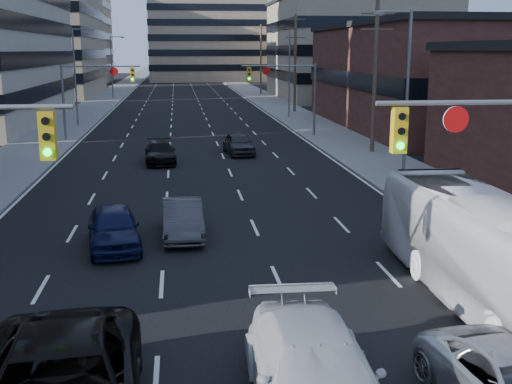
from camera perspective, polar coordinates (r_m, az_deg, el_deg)
name	(u,v)px	position (r m, az deg, el deg)	size (l,w,h in m)	color
road_surface	(182,84)	(137.01, -6.58, 9.49)	(18.00, 300.00, 0.02)	black
sidewalk_left	(126,84)	(137.39, -11.44, 9.36)	(5.00, 300.00, 0.15)	slate
sidewalk_right	(237,84)	(137.59, -1.72, 9.60)	(5.00, 300.00, 0.15)	slate
office_left_far	(29,44)	(109.24, -19.51, 12.32)	(20.00, 30.00, 16.00)	gray
storefront_right_mid	(453,78)	(62.21, 17.15, 9.63)	(20.00, 30.00, 9.00)	#472119
office_right_far	(353,50)	(98.37, 8.65, 12.35)	(22.00, 28.00, 14.00)	gray
bg_block_left	(50,36)	(149.28, -17.81, 13.07)	(24.00, 24.00, 20.00)	#ADA089
bg_block_right	(332,55)	(140.79, 6.79, 12.00)	(22.00, 22.00, 12.00)	gray
signal_far_left	(93,86)	(52.30, -14.30, 9.13)	(6.09, 0.33, 6.00)	slate
signal_far_right	(287,85)	(52.64, 2.76, 9.51)	(6.09, 0.33, 6.00)	slate
utility_pole_block	(375,69)	(44.88, 10.55, 10.69)	(2.20, 0.28, 11.00)	#4C3D2D
utility_pole_midblock	(295,61)	(74.05, 3.49, 11.51)	(2.20, 0.28, 11.00)	#4C3D2D
utility_pole_distant	(261,58)	(103.70, 0.44, 11.81)	(2.20, 0.28, 11.00)	#4C3D2D
streetlight_left_mid	(77,72)	(62.53, -15.66, 10.23)	(2.03, 0.22, 9.00)	slate
streetlight_left_far	(113,64)	(97.28, -12.63, 11.04)	(2.03, 0.22, 9.00)	slate
streetlight_right_near	(404,90)	(33.90, 13.05, 8.83)	(2.03, 0.22, 9.00)	slate
streetlight_right_far	(288,70)	(67.84, 2.84, 10.82)	(2.03, 0.22, 9.00)	slate
white_van	(315,376)	(12.99, 5.31, -15.95)	(2.41, 5.94, 1.72)	silver
transit_bus	(490,252)	(18.97, 20.08, -5.02)	(2.64, 11.29, 3.14)	white
sedan_blue	(114,228)	(23.78, -12.55, -3.11)	(1.79, 4.45, 1.52)	black
sedan_grey_center	(183,219)	(24.77, -6.53, -2.39)	(1.49, 4.28, 1.41)	#353638
sedan_black_far	(160,153)	(41.19, -8.52, 3.48)	(1.89, 4.66, 1.35)	black
sedan_grey_right	(239,144)	(44.22, -1.54, 4.32)	(1.76, 4.36, 1.49)	#2B2C2E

